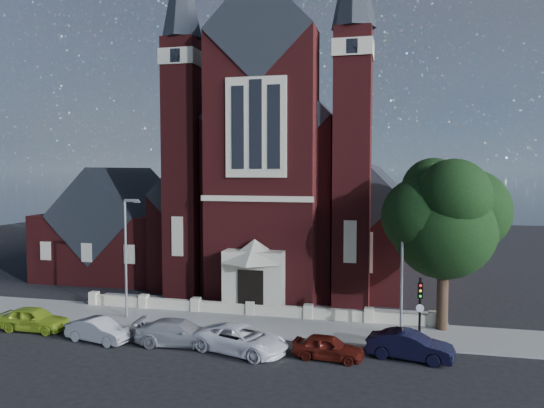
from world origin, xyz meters
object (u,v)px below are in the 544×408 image
Objects in this scene: church at (296,189)px; car_silver_a at (99,330)px; street_lamp_left at (127,251)px; car_lime_van at (34,319)px; car_white_suv at (241,339)px; street_tree at (446,220)px; car_dark_red at (328,347)px; car_navy at (410,346)px; street_lamp_right at (404,262)px; car_silver_b at (179,333)px; parish_hall at (123,232)px; traffic_signal at (420,303)px.

church reaches higher than car_silver_a.
street_lamp_left is 6.95m from car_lime_van.
car_silver_a is 8.64m from car_white_suv.
street_tree is at bearing -42.97° from car_white_suv.
street_lamp_left reaches higher than car_dark_red.
car_lime_van is 1.08× the size of car_silver_a.
street_lamp_right is at bearing 16.75° from car_navy.
street_lamp_right reaches higher than car_silver_a.
street_lamp_right is 1.61× the size of car_silver_b.
car_navy is (9.00, 1.06, -0.00)m from car_white_suv.
street_lamp_right reaches higher than car_dark_red.
parish_hall reaches higher than car_silver_a.
street_lamp_left is 1.61× the size of car_silver_b.
parish_hall is at bearing 56.64° from car_dark_red.
street_tree is 1.32× the size of street_lamp_right.
church is 25.90m from car_navy.
street_tree is 2.13× the size of car_silver_b.
car_navy is (-2.15, -5.27, -6.22)m from street_tree.
car_silver_b is 3.83m from car_white_suv.
street_tree is at bearing 64.05° from traffic_signal.
street_tree is 2.67× the size of traffic_signal.
car_navy is at bearing -88.85° from car_lime_van.
parish_hall is 25.72m from car_white_suv.
car_dark_red is (14.12, -4.55, -3.95)m from street_lamp_left.
parish_hall reaches higher than car_silver_b.
car_silver_b is 8.59m from car_dark_red.
car_white_suv is 9.06m from car_navy.
car_lime_van is (3.71, -17.79, -3.26)m from parish_hall.
car_dark_red is at bearing -17.85° from street_lamp_left.
parish_hall is 2.28× the size of car_white_suv.
car_silver_b is at bearing -168.62° from traffic_signal.
traffic_signal is 10.20m from car_white_suv.
street_lamp_right is 7.17m from car_dark_red.
car_dark_red is 0.84× the size of car_navy.
street_tree is 5.70m from traffic_signal.
car_silver_a is (8.81, -18.74, -3.34)m from parish_hall.
street_lamp_left is at bearing -175.24° from street_tree.
car_dark_red is at bearing -39.86° from parish_hall.
car_lime_van is (-22.38, -3.79, -3.85)m from street_lamp_right.
street_lamp_left is at bearing 47.69° from car_silver_b.
car_silver_b is 1.12× the size of car_navy.
parish_hall is 29.13m from car_dark_red.
car_silver_a is (-19.79, -6.45, -6.29)m from street_tree.
parish_hall is 31.91m from car_navy.
parish_hall is at bearing 60.59° from car_white_suv.
parish_hall is 31.20m from traffic_signal.
street_lamp_left is at bearing 90.12° from car_navy.
street_lamp_left is 11.12m from car_white_suv.
street_lamp_left is 6.19m from car_silver_a.
car_navy is at bearing -112.23° from street_tree.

